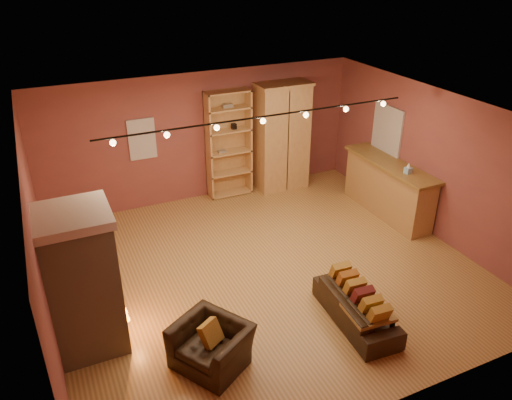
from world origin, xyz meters
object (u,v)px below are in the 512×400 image
fireplace (83,282)px  bookcase (228,143)px  loveseat (357,302)px  armchair (211,339)px  armoire (282,137)px  bar_counter (388,188)px  coffee_table (368,314)px

fireplace → bookcase: bearing=46.1°
loveseat → armchair: size_ratio=1.47×
armchair → bookcase: bearing=124.3°
fireplace → armoire: 5.98m
armoire → armchair: armoire is taller
bar_counter → coffee_table: size_ratio=3.73×
bookcase → armchair: bookcase is taller
fireplace → armoire: bearing=36.3°
bar_counter → loveseat: size_ratio=1.44×
armchair → armoire: bearing=112.2°
bookcase → bar_counter: size_ratio=1.00×
armoire → coffee_table: armoire is taller
loveseat → armchair: 2.27m
coffee_table → fireplace: bearing=157.3°
bookcase → loveseat: bearing=-89.0°
loveseat → armoire: bearing=-9.7°
fireplace → loveseat: size_ratio=1.27×
bookcase → armoire: bearing=-8.6°
loveseat → armchair: bearing=91.6°
loveseat → coffee_table: bearing=175.9°
armoire → armchair: (-3.43, -4.62, -0.82)m
armchair → coffee_table: 2.26m
armoire → bar_counter: bearing=-56.0°
fireplace → armoire: (4.82, 3.54, 0.18)m
bookcase → loveseat: size_ratio=1.43×
bookcase → bar_counter: 3.57m
bookcase → armchair: (-2.18, -4.80, -0.80)m
bar_counter → coffee_table: bearing=-131.7°
fireplace → armchair: size_ratio=1.87×
armoire → bookcase: bearing=171.4°
loveseat → coffee_table: (-0.05, -0.33, 0.04)m
bookcase → armoire: size_ratio=0.97×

